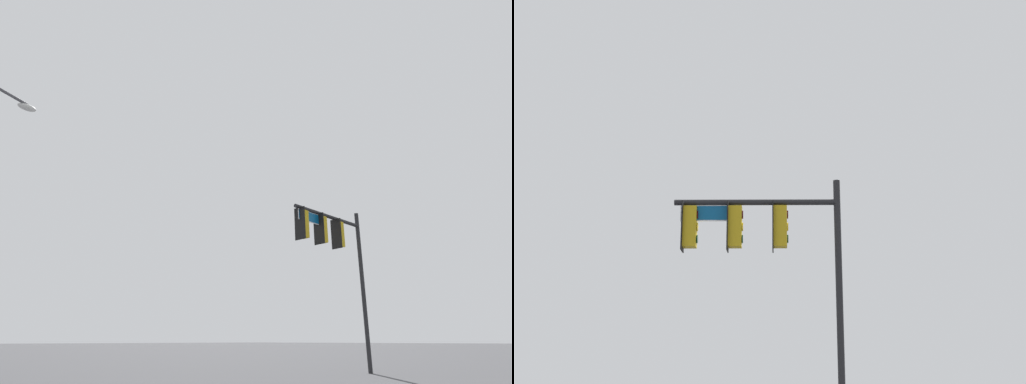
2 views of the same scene
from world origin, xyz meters
The scene contains 1 object.
signal_pole_near centered at (-3.65, -6.72, 5.10)m, with size 4.43×0.61×6.85m.
Camera 1 is at (10.46, 2.52, 1.27)m, focal length 28.00 mm.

